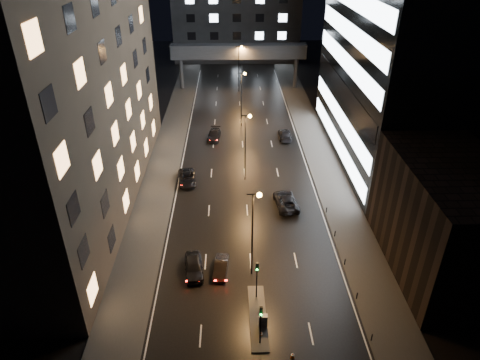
{
  "coord_description": "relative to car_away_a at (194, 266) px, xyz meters",
  "views": [
    {
      "loc": [
        -2.09,
        -26.28,
        31.6
      ],
      "look_at": [
        -0.91,
        20.98,
        4.0
      ],
      "focal_mm": 32.0,
      "sensor_mm": 36.0,
      "label": 1
    }
  ],
  "objects": [
    {
      "name": "ground",
      "position": [
        6.15,
        31.64,
        -0.81
      ],
      "size": [
        160.0,
        160.0,
        0.0
      ],
      "primitive_type": "plane",
      "color": "black",
      "rests_on": "ground"
    },
    {
      "name": "sidewalk_left",
      "position": [
        -6.35,
        26.64,
        -0.73
      ],
      "size": [
        5.0,
        110.0,
        0.15
      ],
      "primitive_type": "cube",
      "color": "#383533",
      "rests_on": "ground"
    },
    {
      "name": "sidewalk_right",
      "position": [
        18.65,
        26.64,
        -0.73
      ],
      "size": [
        5.0,
        110.0,
        0.15
      ],
      "primitive_type": "cube",
      "color": "#383533",
      "rests_on": "ground"
    },
    {
      "name": "building_left",
      "position": [
        -16.35,
        15.64,
        19.19
      ],
      "size": [
        15.0,
        48.0,
        40.0
      ],
      "primitive_type": "cube",
      "color": "#2D2319",
      "rests_on": "ground"
    },
    {
      "name": "building_right_low",
      "position": [
        26.15,
        0.64,
        5.19
      ],
      "size": [
        10.0,
        18.0,
        12.0
      ],
      "primitive_type": "cube",
      "color": "black",
      "rests_on": "ground"
    },
    {
      "name": "building_right_glass",
      "position": [
        31.15,
        27.64,
        21.69
      ],
      "size": [
        20.0,
        36.0,
        45.0
      ],
      "primitive_type": "cube",
      "color": "black",
      "rests_on": "ground"
    },
    {
      "name": "building_far",
      "position": [
        6.15,
        89.64,
        11.69
      ],
      "size": [
        34.0,
        14.0,
        25.0
      ],
      "primitive_type": "cube",
      "color": "#333335",
      "rests_on": "ground"
    },
    {
      "name": "skybridge",
      "position": [
        6.15,
        61.64,
        7.53
      ],
      "size": [
        30.0,
        3.0,
        10.0
      ],
      "color": "#333335",
      "rests_on": "ground"
    },
    {
      "name": "median_island",
      "position": [
        6.45,
        -6.36,
        -0.73
      ],
      "size": [
        1.6,
        8.0,
        0.15
      ],
      "primitive_type": "cube",
      "color": "#383533",
      "rests_on": "ground"
    },
    {
      "name": "traffic_signal_near",
      "position": [
        6.45,
        -3.87,
        2.29
      ],
      "size": [
        0.28,
        0.34,
        4.4
      ],
      "color": "black",
      "rests_on": "median_island"
    },
    {
      "name": "traffic_signal_far",
      "position": [
        6.45,
        -9.37,
        2.29
      ],
      "size": [
        0.28,
        0.34,
        4.4
      ],
      "color": "black",
      "rests_on": "median_island"
    },
    {
      "name": "bollard_row",
      "position": [
        16.35,
        -1.86,
        -0.36
      ],
      "size": [
        0.12,
        25.12,
        0.9
      ],
      "color": "black",
      "rests_on": "ground"
    },
    {
      "name": "streetlight_near",
      "position": [
        6.31,
        -0.36,
        5.69
      ],
      "size": [
        1.45,
        0.5,
        10.15
      ],
      "color": "black",
      "rests_on": "ground"
    },
    {
      "name": "streetlight_mid_a",
      "position": [
        6.31,
        19.64,
        5.69
      ],
      "size": [
        1.45,
        0.5,
        10.15
      ],
      "color": "black",
      "rests_on": "ground"
    },
    {
      "name": "streetlight_mid_b",
      "position": [
        6.31,
        39.64,
        5.69
      ],
      "size": [
        1.45,
        0.5,
        10.15
      ],
      "color": "black",
      "rests_on": "ground"
    },
    {
      "name": "streetlight_far",
      "position": [
        6.31,
        59.64,
        5.69
      ],
      "size": [
        1.45,
        0.5,
        10.15
      ],
      "color": "black",
      "rests_on": "ground"
    },
    {
      "name": "car_away_a",
      "position": [
        0.0,
        0.0,
        0.0
      ],
      "size": [
        2.52,
        4.94,
        1.61
      ],
      "primitive_type": "imported",
      "rotation": [
        0.0,
        0.0,
        0.13
      ],
      "color": "black",
      "rests_on": "ground"
    },
    {
      "name": "car_away_b",
      "position": [
        2.89,
        -0.0,
        -0.15
      ],
      "size": [
        1.79,
        4.09,
        1.31
      ],
      "primitive_type": "imported",
      "rotation": [
        0.0,
        0.0,
        -0.1
      ],
      "color": "black",
      "rests_on": "ground"
    },
    {
      "name": "car_away_c",
      "position": [
        -2.28,
        19.04,
        -0.08
      ],
      "size": [
        3.04,
        5.5,
        1.46
      ],
      "primitive_type": "imported",
      "rotation": [
        0.0,
        0.0,
        0.12
      ],
      "color": "black",
      "rests_on": "ground"
    },
    {
      "name": "car_away_d",
      "position": [
        1.23,
        33.92,
        -0.08
      ],
      "size": [
        2.51,
        5.2,
        1.46
      ],
      "primitive_type": "imported",
      "rotation": [
        0.0,
        0.0,
        -0.09
      ],
      "color": "black",
      "rests_on": "ground"
    },
    {
      "name": "car_toward_a",
      "position": [
        11.28,
        12.48,
        -0.01
      ],
      "size": [
        3.3,
        5.99,
        1.59
      ],
      "primitive_type": "imported",
      "rotation": [
        0.0,
        0.0,
        3.26
      ],
      "color": "black",
      "rests_on": "ground"
    },
    {
      "name": "car_toward_b",
      "position": [
        13.66,
        33.73,
        -0.05
      ],
      "size": [
        2.26,
        5.27,
        1.51
      ],
      "primitive_type": "imported",
      "rotation": [
        0.0,
        0.0,
        3.11
      ],
      "color": "black",
      "rests_on": "ground"
    },
    {
      "name": "utility_cabinet",
      "position": [
        6.85,
        -7.47,
        0.0
      ],
      "size": [
        0.8,
        0.5,
        1.31
      ],
      "primitive_type": "cube",
      "rotation": [
        0.0,
        0.0,
        -0.03
      ],
      "color": "#535255",
      "rests_on": "median_island"
    },
    {
      "name": "cone_a",
      "position": [
        9.15,
        -10.82,
        -0.53
      ],
      "size": [
        0.46,
        0.46,
        0.55
      ],
      "primitive_type": "cone",
      "rotation": [
        0.0,
        0.0,
        0.28
      ],
      "color": "#DC4C0B",
      "rests_on": "ground"
    },
    {
      "name": "cone_b",
      "position": [
        6.62,
        -8.51,
        -0.55
      ],
      "size": [
        0.45,
        0.45,
        0.52
      ],
      "primitive_type": "cone",
      "rotation": [
        0.0,
        0.0,
        -0.28
      ],
      "color": "#FF650D",
      "rests_on": "ground"
    }
  ]
}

